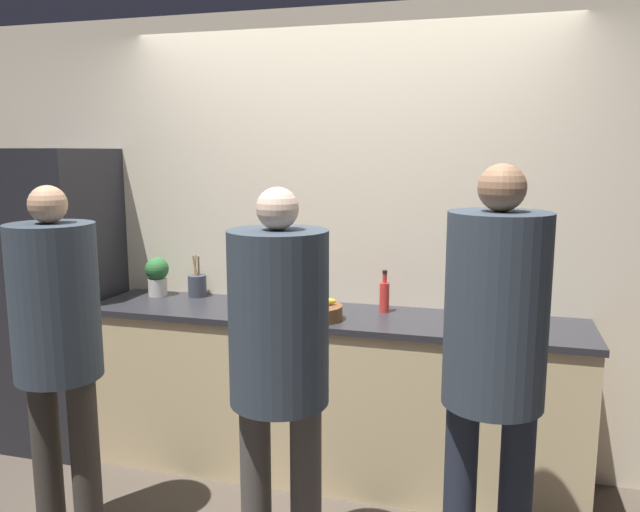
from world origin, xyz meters
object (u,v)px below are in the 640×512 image
Objects in this scene: refrigerator at (54,298)px; person_center at (279,348)px; potted_plant at (157,275)px; person_right at (494,346)px; person_left at (57,331)px; utensil_crock at (197,285)px; bottle_red at (384,296)px; fruit_bowl at (317,312)px; bottle_amber at (459,310)px; cup_yellow at (514,318)px.

person_center is (1.79, -0.90, 0.12)m from refrigerator.
person_center is at bearing -42.41° from potted_plant.
refrigerator is at bearing 163.12° from person_right.
person_left reaches higher than utensil_crock.
person_right is 7.52× the size of bottle_red.
person_right is 2.22m from potted_plant.
bottle_amber reaches higher than fruit_bowl.
person_left is 20.91× the size of cup_yellow.
fruit_bowl is 0.40m from bottle_red.
fruit_bowl is 1.01m from cup_yellow.
person_center reaches higher than person_left.
utensil_crock reaches higher than cup_yellow.
utensil_crock reaches higher than bottle_red.
cup_yellow is at bearing 16.49° from bottle_amber.
fruit_bowl is at bearing -3.30° from refrigerator.
bottle_amber is at bearing 26.60° from person_left.
person_right is at bearing -77.23° from bottle_amber.
utensil_crock is (-0.85, 0.31, 0.03)m from fruit_bowl.
person_right is 8.44× the size of bottle_amber.
utensil_crock is (0.88, 0.21, 0.09)m from refrigerator.
utensil_crock reaches higher than bottle_amber.
person_center reaches higher than cup_yellow.
person_left is at bearing -141.41° from fruit_bowl.
potted_plant is (-1.09, 0.26, 0.09)m from fruit_bowl.
bottle_amber is at bearing 102.77° from person_right.
utensil_crock is at bearing 129.65° from person_center.
potted_plant is (-1.41, 0.02, 0.04)m from bottle_red.
person_center is 7.99× the size of bottle_amber.
refrigerator is at bearing 129.56° from person_left.
bottle_amber is at bearing 52.88° from person_center.
refrigerator reaches higher than person_left.
potted_plant is at bearing 166.47° from fruit_bowl.
refrigerator is 0.90m from utensil_crock.
refrigerator is 2.75m from person_right.
cup_yellow is (2.72, 0.05, 0.06)m from refrigerator.
person_center is 1.33m from cup_yellow.
utensil_crock reaches higher than fruit_bowl.
fruit_bowl is at bearing -171.45° from cup_yellow.
bottle_red reaches higher than bottle_amber.
person_center reaches higher than bottle_red.
refrigerator is 1.10× the size of person_left.
fruit_bowl is at bearing 142.27° from person_right.
bottle_red is at bearing 121.88° from person_right.
refrigerator is at bearing 179.31° from bottle_amber.
refrigerator is 6.74× the size of fruit_bowl.
person_center is 21.02× the size of cup_yellow.
person_left is 1.11m from utensil_crock.
potted_plant reaches higher than bottle_red.
person_center is 6.18× the size of fruit_bowl.
refrigerator is at bearing -175.96° from bottle_red.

